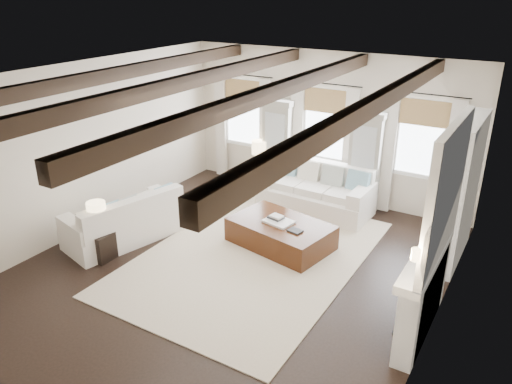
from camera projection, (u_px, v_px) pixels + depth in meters
The scene contains 16 objects.
ground at pixel (231, 270), 8.41m from camera, with size 7.50×7.50×0.00m, color black.
room_shell at pixel (298, 156), 8.03m from camera, with size 6.54×7.54×3.22m.
area_rug at pixel (253, 256), 8.81m from camera, with size 3.47×5.00×0.02m, color beige.
sofa_back at pixel (317, 192), 10.50m from camera, with size 2.33×1.10×0.99m.
sofa_left at pixel (126, 222), 9.24m from camera, with size 1.48×2.33×0.92m.
ottoman at pixel (281, 234), 9.11m from camera, with size 1.79×1.12×0.47m, color black.
tray at pixel (279, 222), 9.00m from camera, with size 0.50×0.38×0.04m, color white.
book_lower at pixel (276, 217), 9.07m from camera, with size 0.26×0.20×0.04m, color #262628.
book_upper at pixel (277, 216), 9.03m from camera, with size 0.22×0.17×0.03m, color beige.
book_loose at pixel (295, 231), 8.68m from camera, with size 0.24×0.18×0.03m, color #262628.
side_table_front at pixel (101, 244), 8.73m from camera, with size 0.49×0.49×0.49m, color black.
lamp_front at pixel (97, 212), 8.49m from camera, with size 0.32×0.32×0.56m.
side_table_back at pixel (259, 177), 11.59m from camera, with size 0.38×0.38×0.58m, color black.
lamp_back at pixel (259, 149), 11.32m from camera, with size 0.35×0.35×0.60m.
candlestick_near at pixel (400, 314), 6.75m from camera, with size 0.16×0.16×0.79m.
candlestick_far at pixel (407, 302), 7.00m from camera, with size 0.16×0.16×0.79m.
Camera 1 is at (4.09, -5.99, 4.48)m, focal length 35.00 mm.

